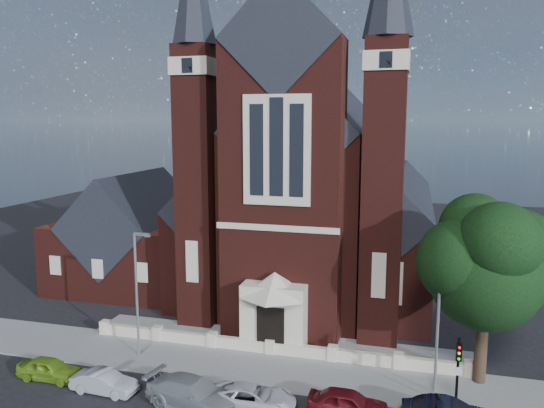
{
  "coord_description": "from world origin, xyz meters",
  "views": [
    {
      "loc": [
        8.46,
        -24.47,
        14.87
      ],
      "look_at": [
        -1.4,
        12.0,
        8.9
      ],
      "focal_mm": 35.0,
      "sensor_mm": 36.0,
      "label": 1
    }
  ],
  "objects_px": {
    "parish_hall": "(135,240)",
    "street_tree": "(489,267)",
    "car_lime_van": "(49,369)",
    "car_dark_red": "(348,403)",
    "car_silver_a": "(104,382)",
    "car_white_suv": "(252,397)",
    "street_lamp_left": "(138,287)",
    "traffic_signal": "(458,365)",
    "church": "(318,194)",
    "street_lamp_right": "(440,315)",
    "car_silver_b": "(193,393)"
  },
  "relations": [
    {
      "from": "parish_hall",
      "to": "street_tree",
      "type": "distance_m",
      "value": 31.27
    },
    {
      "from": "car_lime_van",
      "to": "car_dark_red",
      "type": "distance_m",
      "value": 17.23
    },
    {
      "from": "car_silver_a",
      "to": "car_white_suv",
      "type": "xyz_separation_m",
      "value": [
        8.39,
        0.54,
        0.02
      ]
    },
    {
      "from": "street_lamp_left",
      "to": "traffic_signal",
      "type": "height_order",
      "value": "street_lamp_left"
    },
    {
      "from": "church",
      "to": "car_white_suv",
      "type": "height_order",
      "value": "church"
    },
    {
      "from": "street_lamp_right",
      "to": "car_lime_van",
      "type": "distance_m",
      "value": 22.36
    },
    {
      "from": "traffic_signal",
      "to": "car_lime_van",
      "type": "bearing_deg",
      "value": -173.8
    },
    {
      "from": "parish_hall",
      "to": "street_lamp_right",
      "type": "relative_size",
      "value": 1.51
    },
    {
      "from": "street_tree",
      "to": "car_lime_van",
      "type": "distance_m",
      "value": 25.61
    },
    {
      "from": "car_lime_van",
      "to": "car_white_suv",
      "type": "height_order",
      "value": "car_lime_van"
    },
    {
      "from": "traffic_signal",
      "to": "car_dark_red",
      "type": "distance_m",
      "value": 5.94
    },
    {
      "from": "street_tree",
      "to": "car_lime_van",
      "type": "height_order",
      "value": "street_tree"
    },
    {
      "from": "street_tree",
      "to": "parish_hall",
      "type": "bearing_deg",
      "value": 156.74
    },
    {
      "from": "car_silver_a",
      "to": "car_lime_van",
      "type": "bearing_deg",
      "value": 84.53
    },
    {
      "from": "street_lamp_right",
      "to": "car_dark_red",
      "type": "bearing_deg",
      "value": -142.24
    },
    {
      "from": "street_lamp_right",
      "to": "parish_hall",
      "type": "bearing_deg",
      "value": 151.78
    },
    {
      "from": "church",
      "to": "parish_hall",
      "type": "bearing_deg",
      "value": -162.84
    },
    {
      "from": "car_silver_b",
      "to": "car_white_suv",
      "type": "distance_m",
      "value": 3.12
    },
    {
      "from": "traffic_signal",
      "to": "car_silver_b",
      "type": "bearing_deg",
      "value": -166.95
    },
    {
      "from": "parish_hall",
      "to": "street_lamp_left",
      "type": "height_order",
      "value": "parish_hall"
    },
    {
      "from": "church",
      "to": "street_tree",
      "type": "bearing_deg",
      "value": -53.83
    },
    {
      "from": "street_lamp_left",
      "to": "car_lime_van",
      "type": "bearing_deg",
      "value": -132.12
    },
    {
      "from": "street_lamp_right",
      "to": "car_white_suv",
      "type": "distance_m",
      "value": 10.87
    },
    {
      "from": "street_lamp_right",
      "to": "car_silver_b",
      "type": "xyz_separation_m",
      "value": [
        -12.36,
        -4.65,
        -3.83
      ]
    },
    {
      "from": "street_tree",
      "to": "street_lamp_left",
      "type": "height_order",
      "value": "street_tree"
    },
    {
      "from": "street_lamp_right",
      "to": "car_silver_a",
      "type": "bearing_deg",
      "value": -165.59
    },
    {
      "from": "traffic_signal",
      "to": "car_lime_van",
      "type": "distance_m",
      "value": 22.76
    },
    {
      "from": "parish_hall",
      "to": "street_lamp_right",
      "type": "xyz_separation_m",
      "value": [
        26.09,
        -14.0,
        0.59
      ]
    },
    {
      "from": "street_lamp_right",
      "to": "traffic_signal",
      "type": "xyz_separation_m",
      "value": [
        0.91,
        -1.57,
        -2.02
      ]
    },
    {
      "from": "traffic_signal",
      "to": "car_silver_b",
      "type": "relative_size",
      "value": 0.75
    },
    {
      "from": "church",
      "to": "car_silver_a",
      "type": "relative_size",
      "value": 9.38
    },
    {
      "from": "street_tree",
      "to": "traffic_signal",
      "type": "bearing_deg",
      "value": -115.95
    },
    {
      "from": "street_lamp_right",
      "to": "car_silver_b",
      "type": "bearing_deg",
      "value": -159.38
    },
    {
      "from": "car_white_suv",
      "to": "street_lamp_left",
      "type": "bearing_deg",
      "value": 61.25
    },
    {
      "from": "church",
      "to": "car_silver_a",
      "type": "xyz_separation_m",
      "value": [
        -7.6,
        -23.49,
        -7.57
      ]
    },
    {
      "from": "street_lamp_left",
      "to": "car_silver_a",
      "type": "height_order",
      "value": "street_lamp_left"
    },
    {
      "from": "street_lamp_right",
      "to": "car_lime_van",
      "type": "bearing_deg",
      "value": -169.47
    },
    {
      "from": "street_lamp_left",
      "to": "car_dark_red",
      "type": "height_order",
      "value": "street_lamp_left"
    },
    {
      "from": "street_lamp_left",
      "to": "parish_hall",
      "type": "bearing_deg",
      "value": 120.02
    },
    {
      "from": "traffic_signal",
      "to": "car_silver_b",
      "type": "xyz_separation_m",
      "value": [
        -13.26,
        -3.07,
        -1.81
      ]
    },
    {
      "from": "parish_hall",
      "to": "car_white_suv",
      "type": "relative_size",
      "value": 2.66
    },
    {
      "from": "parish_hall",
      "to": "car_silver_b",
      "type": "distance_m",
      "value": 23.39
    },
    {
      "from": "street_tree",
      "to": "car_silver_a",
      "type": "relative_size",
      "value": 2.88
    },
    {
      "from": "traffic_signal",
      "to": "car_dark_red",
      "type": "relative_size",
      "value": 0.97
    },
    {
      "from": "car_lime_van",
      "to": "car_silver_a",
      "type": "bearing_deg",
      "value": -98.0
    },
    {
      "from": "church",
      "to": "car_lime_van",
      "type": "relative_size",
      "value": 9.32
    },
    {
      "from": "street_lamp_right",
      "to": "car_white_suv",
      "type": "height_order",
      "value": "street_lamp_right"
    },
    {
      "from": "church",
      "to": "street_lamp_left",
      "type": "height_order",
      "value": "church"
    },
    {
      "from": "church",
      "to": "street_lamp_left",
      "type": "relative_size",
      "value": 4.31
    },
    {
      "from": "parish_hall",
      "to": "car_lime_van",
      "type": "bearing_deg",
      "value": -76.12
    }
  ]
}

